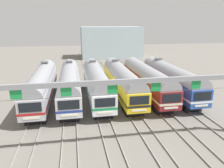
{
  "coord_description": "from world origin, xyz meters",
  "views": [
    {
      "loc": [
        -5.16,
        -30.69,
        11.13
      ],
      "look_at": [
        0.04,
        -2.22,
        2.79
      ],
      "focal_mm": 34.09,
      "sensor_mm": 36.0,
      "label": 1
    }
  ],
  "objects_px": {
    "commuter_train_stainless": "(42,84)",
    "catenary_gantry": "(135,91)",
    "commuter_train_silver": "(70,83)",
    "commuter_train_maroon": "(146,79)",
    "commuter_train_yellow": "(122,80)",
    "commuter_train_blue": "(170,78)",
    "commuter_train_white": "(96,81)"
  },
  "relations": [
    {
      "from": "commuter_train_silver",
      "to": "commuter_train_maroon",
      "type": "distance_m",
      "value": 11.81
    },
    {
      "from": "commuter_train_silver",
      "to": "commuter_train_white",
      "type": "distance_m",
      "value": 3.94
    },
    {
      "from": "commuter_train_blue",
      "to": "catenary_gantry",
      "type": "xyz_separation_m",
      "value": [
        -9.84,
        -13.5,
        2.64
      ]
    },
    {
      "from": "commuter_train_yellow",
      "to": "commuter_train_maroon",
      "type": "bearing_deg",
      "value": -0.06
    },
    {
      "from": "commuter_train_maroon",
      "to": "commuter_train_blue",
      "type": "height_order",
      "value": "commuter_train_blue"
    },
    {
      "from": "commuter_train_stainless",
      "to": "commuter_train_yellow",
      "type": "height_order",
      "value": "same"
    },
    {
      "from": "commuter_train_stainless",
      "to": "commuter_train_silver",
      "type": "distance_m",
      "value": 3.94
    },
    {
      "from": "commuter_train_white",
      "to": "commuter_train_silver",
      "type": "bearing_deg",
      "value": 180.0
    },
    {
      "from": "commuter_train_white",
      "to": "commuter_train_blue",
      "type": "relative_size",
      "value": 1.0
    },
    {
      "from": "commuter_train_white",
      "to": "commuter_train_yellow",
      "type": "bearing_deg",
      "value": 0.0
    },
    {
      "from": "commuter_train_stainless",
      "to": "commuter_train_silver",
      "type": "xyz_separation_m",
      "value": [
        3.94,
        0.0,
        0.0
      ]
    },
    {
      "from": "commuter_train_silver",
      "to": "commuter_train_blue",
      "type": "bearing_deg",
      "value": 0.0
    },
    {
      "from": "commuter_train_stainless",
      "to": "commuter_train_white",
      "type": "distance_m",
      "value": 7.87
    },
    {
      "from": "commuter_train_yellow",
      "to": "catenary_gantry",
      "type": "bearing_deg",
      "value": -98.29
    },
    {
      "from": "commuter_train_stainless",
      "to": "commuter_train_maroon",
      "type": "height_order",
      "value": "commuter_train_stainless"
    },
    {
      "from": "commuter_train_silver",
      "to": "catenary_gantry",
      "type": "height_order",
      "value": "catenary_gantry"
    },
    {
      "from": "commuter_train_silver",
      "to": "commuter_train_maroon",
      "type": "height_order",
      "value": "commuter_train_silver"
    },
    {
      "from": "commuter_train_stainless",
      "to": "catenary_gantry",
      "type": "relative_size",
      "value": 0.72
    },
    {
      "from": "commuter_train_yellow",
      "to": "commuter_train_blue",
      "type": "distance_m",
      "value": 7.87
    },
    {
      "from": "commuter_train_yellow",
      "to": "commuter_train_blue",
      "type": "relative_size",
      "value": 1.0
    },
    {
      "from": "commuter_train_blue",
      "to": "catenary_gantry",
      "type": "height_order",
      "value": "catenary_gantry"
    },
    {
      "from": "commuter_train_white",
      "to": "catenary_gantry",
      "type": "distance_m",
      "value": 13.9
    },
    {
      "from": "commuter_train_white",
      "to": "catenary_gantry",
      "type": "relative_size",
      "value": 0.72
    },
    {
      "from": "commuter_train_maroon",
      "to": "catenary_gantry",
      "type": "distance_m",
      "value": 14.97
    },
    {
      "from": "commuter_train_silver",
      "to": "catenary_gantry",
      "type": "distance_m",
      "value": 14.97
    },
    {
      "from": "commuter_train_white",
      "to": "commuter_train_maroon",
      "type": "xyz_separation_m",
      "value": [
        7.87,
        -0.0,
        -0.0
      ]
    },
    {
      "from": "commuter_train_yellow",
      "to": "commuter_train_silver",
      "type": "bearing_deg",
      "value": 180.0
    },
    {
      "from": "commuter_train_stainless",
      "to": "commuter_train_silver",
      "type": "height_order",
      "value": "same"
    },
    {
      "from": "commuter_train_maroon",
      "to": "commuter_train_silver",
      "type": "bearing_deg",
      "value": 179.98
    },
    {
      "from": "catenary_gantry",
      "to": "commuter_train_silver",
      "type": "bearing_deg",
      "value": 113.62
    },
    {
      "from": "commuter_train_stainless",
      "to": "catenary_gantry",
      "type": "xyz_separation_m",
      "value": [
        9.84,
        -13.5,
        2.64
      ]
    },
    {
      "from": "commuter_train_stainless",
      "to": "catenary_gantry",
      "type": "height_order",
      "value": "catenary_gantry"
    }
  ]
}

